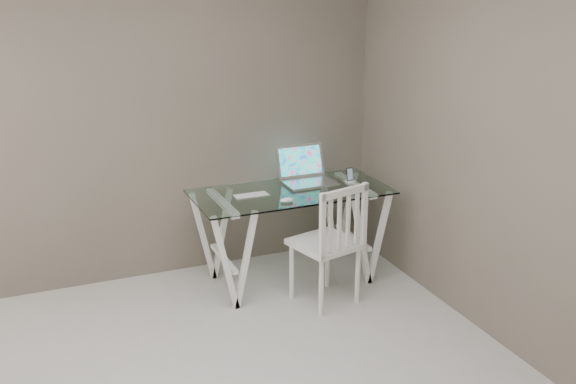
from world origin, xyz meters
The scene contains 7 objects.
room centered at (-0.06, 0.02, 1.72)m, with size 4.50×4.52×2.71m.
desk centered at (1.09, 1.70, 0.38)m, with size 1.50×0.70×0.75m.
chair centered at (1.21, 1.21, 0.52)m, with size 0.52×0.52×0.94m.
laptop centered at (1.30, 1.89, 0.81)m, with size 0.39×0.36×0.27m.
keyboard centered at (0.77, 1.71, 0.75)m, with size 0.27×0.12×0.01m, color silver.
mouse centered at (0.97, 1.48, 0.76)m, with size 0.10×0.06×0.03m, color white.
phone_dock centered at (1.61, 1.73, 0.78)m, with size 0.06×0.06×0.12m.
Camera 1 is at (-0.95, -3.10, 2.47)m, focal length 45.00 mm.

